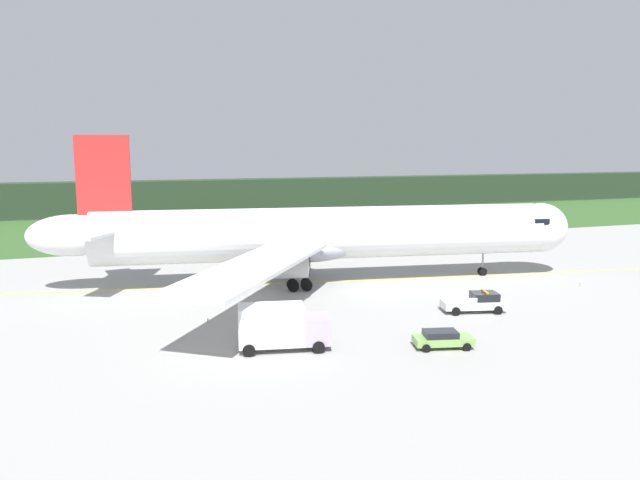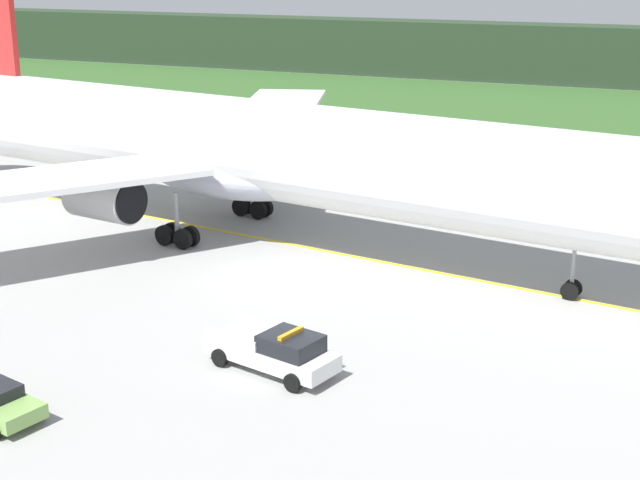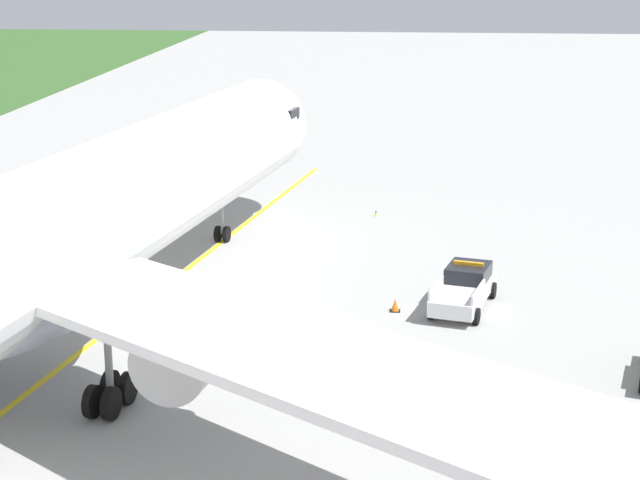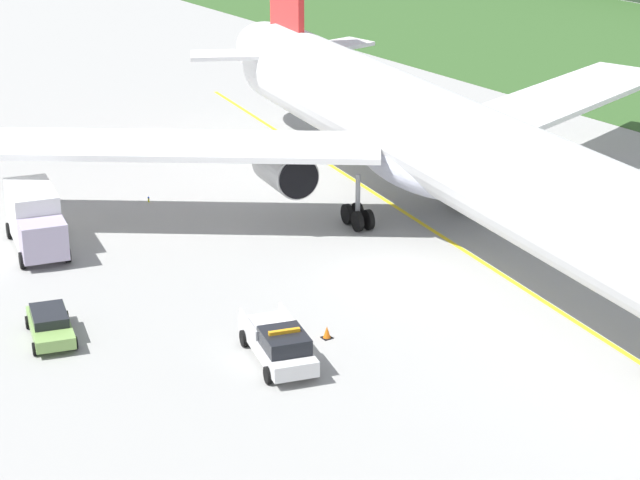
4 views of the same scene
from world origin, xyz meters
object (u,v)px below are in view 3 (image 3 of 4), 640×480
Objects in this scene: airliner at (48,241)px; catering_truck at (631,480)px; apron_cone at (395,305)px; ops_pickup_truck at (464,288)px.

airliner is 8.49× the size of catering_truck.
catering_truck is 11.81× the size of apron_cone.
airliner is 16.25m from apron_cone.
ops_pickup_truck is (9.13, -16.25, -4.39)m from airliner.
catering_truck is at bearing -168.60° from ops_pickup_truck.
apron_cone is (18.42, 7.05, -1.50)m from catering_truck.
airliner reaches higher than apron_cone.
airliner is 9.96× the size of ops_pickup_truck.
ops_pickup_truck is 10.07× the size of apron_cone.
ops_pickup_truck is at bearing 11.40° from catering_truck.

